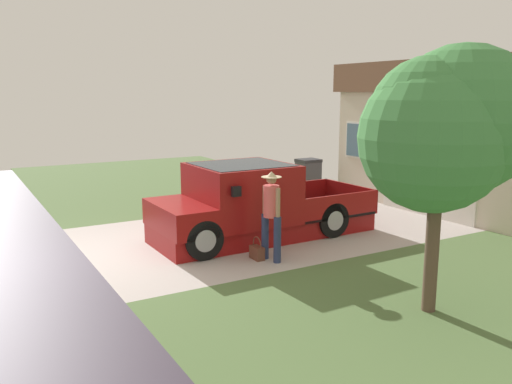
% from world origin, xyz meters
% --- Properties ---
extents(pickup_truck, '(2.14, 5.10, 1.71)m').
position_xyz_m(pickup_truck, '(0.33, 3.47, 0.77)').
color(pickup_truck, maroon).
rests_on(pickup_truck, ground).
extents(person_with_hat, '(0.48, 0.39, 1.77)m').
position_xyz_m(person_with_hat, '(1.94, 3.08, 1.00)').
color(person_with_hat, navy).
rests_on(person_with_hat, ground).
extents(handbag, '(0.34, 0.17, 0.46)m').
position_xyz_m(handbag, '(1.73, 2.88, 0.15)').
color(handbag, brown).
rests_on(handbag, ground).
extents(front_yard_tree, '(2.24, 2.58, 3.93)m').
position_xyz_m(front_yard_tree, '(5.18, 3.94, 2.76)').
color(front_yard_tree, brown).
rests_on(front_yard_tree, ground).
extents(wheeled_trash_bin, '(0.60, 0.72, 1.10)m').
position_xyz_m(wheeled_trash_bin, '(-3.56, 7.93, 0.59)').
color(wheeled_trash_bin, '#424247').
rests_on(wheeled_trash_bin, ground).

